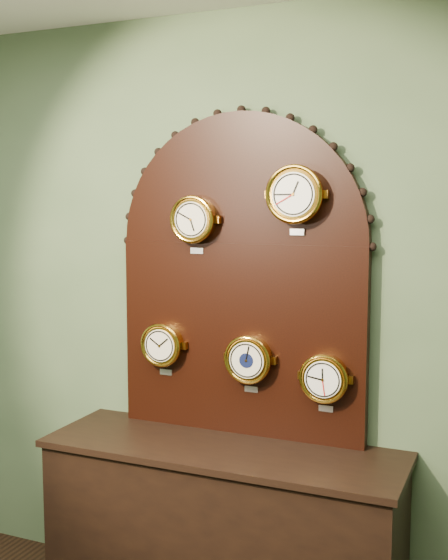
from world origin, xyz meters
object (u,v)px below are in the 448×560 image
at_px(display_board, 241,266).
at_px(barometer, 249,359).
at_px(arabic_clock, 295,194).
at_px(shop_counter, 222,537).
at_px(roman_clock, 194,219).
at_px(tide_clock, 325,378).
at_px(hygrometer, 163,345).

relative_size(display_board, barometer, 5.52).
bearing_deg(arabic_clock, shop_counter, -151.45).
distance_m(roman_clock, arabic_clock, 0.50).
xyz_separation_m(roman_clock, arabic_clock, (0.49, -0.00, 0.11)).
bearing_deg(arabic_clock, display_board, 166.49).
relative_size(roman_clock, barometer, 0.99).
height_order(display_board, barometer, display_board).
distance_m(shop_counter, tide_clock, 0.88).
bearing_deg(shop_counter, roman_clock, 143.84).
xyz_separation_m(roman_clock, tide_clock, (0.63, 0.00, -0.69)).
relative_size(shop_counter, roman_clock, 5.85).
xyz_separation_m(hygrometer, barometer, (0.45, -0.00, -0.03)).
height_order(roman_clock, tide_clock, roman_clock).
bearing_deg(tide_clock, hygrometer, 179.99).
relative_size(display_board, roman_clock, 5.59).
xyz_separation_m(display_board, tide_clock, (0.42, -0.07, -0.48)).
bearing_deg(roman_clock, display_board, 17.56).
relative_size(display_board, tide_clock, 5.63).
height_order(shop_counter, display_board, display_board).
height_order(arabic_clock, hygrometer, arabic_clock).
bearing_deg(display_board, arabic_clock, -13.51).
relative_size(roman_clock, arabic_clock, 0.89).
bearing_deg(arabic_clock, hygrometer, 179.90).
height_order(shop_counter, hygrometer, hygrometer).
height_order(display_board, arabic_clock, display_board).
relative_size(arabic_clock, barometer, 1.11).
distance_m(arabic_clock, hygrometer, 0.98).
distance_m(barometer, tide_clock, 0.36).
bearing_deg(tide_clock, barometer, -179.95).
xyz_separation_m(shop_counter, tide_clock, (0.42, 0.15, 0.75)).
height_order(shop_counter, barometer, barometer).
distance_m(roman_clock, barometer, 0.69).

